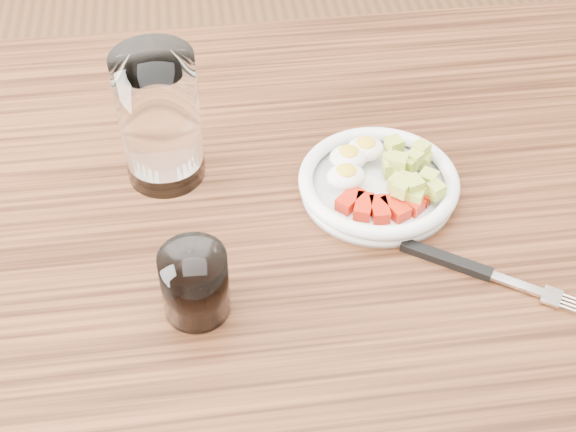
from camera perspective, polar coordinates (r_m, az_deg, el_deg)
name	(u,v)px	position (r m, az deg, el deg)	size (l,w,h in m)	color
dining_table	(297,299)	(0.95, 0.68, -5.91)	(1.50, 0.90, 0.77)	brown
bowl	(378,181)	(0.93, 6.44, 2.48)	(0.19, 0.19, 0.05)	white
fork	(472,268)	(0.87, 12.94, -3.66)	(0.18, 0.13, 0.01)	black
water_glass	(160,119)	(0.92, -9.12, 6.86)	(0.09, 0.09, 0.16)	white
coffee_glass	(195,284)	(0.79, -6.63, -4.81)	(0.07, 0.07, 0.08)	white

